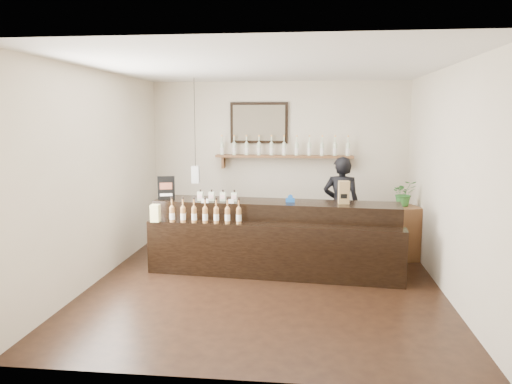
{
  "coord_description": "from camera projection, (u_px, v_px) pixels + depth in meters",
  "views": [
    {
      "loc": [
        0.58,
        -6.34,
        2.17
      ],
      "look_at": [
        -0.21,
        0.7,
        1.11
      ],
      "focal_mm": 35.0,
      "sensor_mm": 36.0,
      "label": 1
    }
  ],
  "objects": [
    {
      "name": "shopkeeper",
      "position": [
        341.0,
        199.0,
        7.89
      ],
      "size": [
        0.7,
        0.51,
        1.78
      ],
      "primitive_type": "imported",
      "rotation": [
        0.0,
        0.0,
        3.0
      ],
      "color": "black",
      "rests_on": "ground"
    },
    {
      "name": "back_wall_decor",
      "position": [
        270.0,
        142.0,
        8.71
      ],
      "size": [
        2.66,
        0.96,
        1.69
      ],
      "color": "brown",
      "rests_on": "ground"
    },
    {
      "name": "potted_plant",
      "position": [
        404.0,
        193.0,
        7.64
      ],
      "size": [
        0.4,
        0.36,
        0.4
      ],
      "primitive_type": "imported",
      "rotation": [
        0.0,
        0.0,
        0.16
      ],
      "color": "#2F712D",
      "rests_on": "side_cabinet"
    },
    {
      "name": "room_shell",
      "position": [
        266.0,
        155.0,
        6.37
      ],
      "size": [
        5.0,
        5.0,
        5.0
      ],
      "color": "beige",
      "rests_on": "ground"
    },
    {
      "name": "promo_sign",
      "position": [
        166.0,
        188.0,
        7.28
      ],
      "size": [
        0.24,
        0.1,
        0.35
      ],
      "color": "black",
      "rests_on": "counter"
    },
    {
      "name": "tape_dispenser",
      "position": [
        290.0,
        199.0,
        7.09
      ],
      "size": [
        0.13,
        0.05,
        0.11
      ],
      "color": "#174FA3",
      "rests_on": "counter"
    },
    {
      "name": "side_cabinet",
      "position": [
        402.0,
        232.0,
        7.74
      ],
      "size": [
        0.57,
        0.67,
        0.82
      ],
      "color": "brown",
      "rests_on": "ground"
    },
    {
      "name": "ground",
      "position": [
        265.0,
        283.0,
        6.62
      ],
      "size": [
        5.0,
        5.0,
        0.0
      ],
      "primitive_type": "plane",
      "color": "black",
      "rests_on": "ground"
    },
    {
      "name": "paper_bag",
      "position": [
        344.0,
        192.0,
        6.94
      ],
      "size": [
        0.16,
        0.13,
        0.32
      ],
      "color": "#997B49",
      "rests_on": "counter"
    },
    {
      "name": "counter",
      "position": [
        274.0,
        239.0,
        7.1
      ],
      "size": [
        3.55,
        1.23,
        1.15
      ],
      "color": "black",
      "rests_on": "ground"
    }
  ]
}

